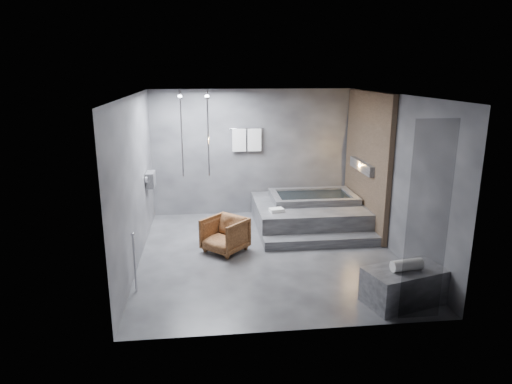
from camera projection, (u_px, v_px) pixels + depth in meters
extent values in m
plane|color=#2C2C2E|center=(268.00, 254.00, 8.19)|extent=(5.00, 5.00, 0.00)
cube|color=#4A4A4C|center=(269.00, 95.00, 7.46)|extent=(4.50, 5.00, 0.04)
cube|color=#36363B|center=(253.00, 153.00, 10.22)|extent=(4.50, 0.04, 2.80)
cube|color=#36363B|center=(298.00, 226.00, 5.43)|extent=(4.50, 0.04, 2.80)
cube|color=#36363B|center=(135.00, 182.00, 7.58)|extent=(0.04, 5.00, 2.80)
cube|color=#36363B|center=(394.00, 175.00, 8.07)|extent=(0.04, 5.00, 2.80)
cube|color=#957557|center=(367.00, 161.00, 9.26)|extent=(0.10, 2.40, 2.78)
cube|color=#FF9938|center=(363.00, 166.00, 9.28)|extent=(0.14, 1.20, 0.20)
cube|color=gray|center=(151.00, 179.00, 9.01)|extent=(0.16, 0.42, 0.30)
imported|color=beige|center=(151.00, 183.00, 8.92)|extent=(0.08, 0.08, 0.21)
imported|color=beige|center=(152.00, 182.00, 9.12)|extent=(0.07, 0.07, 0.15)
cylinder|color=silver|center=(208.00, 134.00, 9.55)|extent=(0.04, 0.04, 1.80)
cylinder|color=silver|center=(181.00, 134.00, 9.49)|extent=(0.04, 0.04, 1.80)
cylinder|color=silver|center=(247.00, 128.00, 10.01)|extent=(0.75, 0.02, 0.02)
cube|color=white|center=(239.00, 140.00, 10.03)|extent=(0.30, 0.06, 0.50)
cube|color=white|center=(254.00, 140.00, 10.07)|extent=(0.30, 0.06, 0.50)
cylinder|color=silver|center=(135.00, 264.00, 6.68)|extent=(0.04, 0.04, 0.90)
cube|color=black|center=(428.00, 223.00, 5.67)|extent=(0.55, 0.01, 2.60)
cube|color=#313133|center=(308.00, 214.00, 9.63)|extent=(2.20, 2.00, 0.50)
cube|color=#313133|center=(322.00, 241.00, 8.54)|extent=(2.20, 0.36, 0.18)
cube|color=#37373A|center=(404.00, 285.00, 6.44)|extent=(1.25, 0.90, 0.50)
imported|color=#422310|center=(225.00, 235.00, 8.23)|extent=(0.97, 0.97, 0.63)
cylinder|color=white|center=(407.00, 265.00, 6.31)|extent=(0.47, 0.23, 0.16)
cube|color=white|center=(277.00, 210.00, 8.94)|extent=(0.29, 0.24, 0.07)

